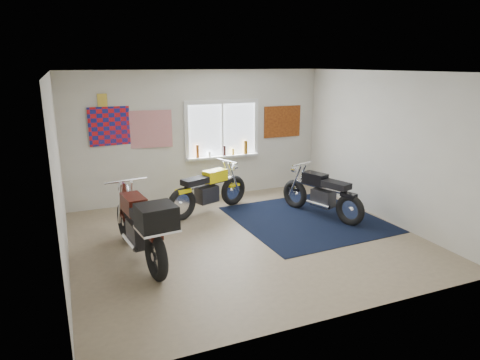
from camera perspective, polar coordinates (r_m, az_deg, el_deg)
name	(u,v)px	position (r m, az deg, el deg)	size (l,w,h in m)	color
ground	(246,239)	(7.19, 0.79, -7.81)	(5.50, 5.50, 0.00)	#9E896B
room_shell	(246,141)	(6.72, 0.84, 5.17)	(5.50, 5.50, 5.50)	white
navy_rug	(307,219)	(8.13, 8.89, -5.16)	(2.50, 2.60, 0.01)	black
window_assembly	(222,134)	(9.21, -2.39, 6.21)	(1.66, 0.17, 1.26)	white
oil_bottles	(227,149)	(9.23, -1.77, 4.09)	(1.18, 0.09, 0.30)	#8F4414
flag_display	(102,100)	(8.61, -17.89, 10.11)	(1.60, 0.10, 1.17)	red
triumph_poster	(282,122)	(9.78, 5.66, 7.76)	(0.90, 0.03, 0.70)	#A54C14
yellow_triumph	(208,191)	(8.31, -4.25, -1.49)	(1.83, 0.85, 0.97)	black
black_chrome_bike	(322,195)	(8.22, 10.82, -1.95)	(0.81, 1.81, 0.97)	black
maroon_tourer	(142,226)	(6.29, -12.93, -6.04)	(0.77, 2.17, 1.10)	black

